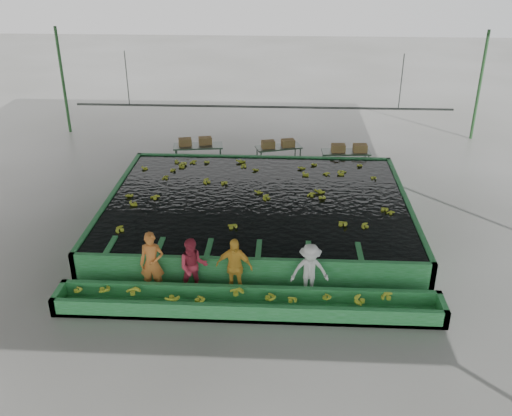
# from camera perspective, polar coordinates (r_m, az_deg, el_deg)

# --- Properties ---
(ground) EXTENTS (80.00, 80.00, 0.00)m
(ground) POSITION_cam_1_polar(r_m,az_deg,el_deg) (18.01, -0.08, -3.56)
(ground) COLOR gray
(ground) RESTS_ON ground
(shed_roof) EXTENTS (20.00, 22.00, 0.04)m
(shed_roof) POSITION_cam_1_polar(r_m,az_deg,el_deg) (16.15, -0.10, 12.09)
(shed_roof) COLOR gray
(shed_roof) RESTS_ON shed_posts
(shed_posts) EXTENTS (20.00, 22.00, 5.00)m
(shed_posts) POSITION_cam_1_polar(r_m,az_deg,el_deg) (16.92, -0.09, 3.84)
(shed_posts) COLOR #2D5F2F
(shed_posts) RESTS_ON ground
(flotation_tank) EXTENTS (10.00, 8.00, 0.90)m
(flotation_tank) POSITION_cam_1_polar(r_m,az_deg,el_deg) (19.12, 0.16, -0.18)
(flotation_tank) COLOR #2E8945
(flotation_tank) RESTS_ON ground
(tank_water) EXTENTS (9.70, 7.70, 0.00)m
(tank_water) POSITION_cam_1_polar(r_m,az_deg,el_deg) (18.95, 0.16, 0.91)
(tank_water) COLOR black
(tank_water) RESTS_ON flotation_tank
(sorting_trough) EXTENTS (10.00, 1.00, 0.50)m
(sorting_trough) POSITION_cam_1_polar(r_m,az_deg,el_deg) (14.84, -0.85, -9.55)
(sorting_trough) COLOR #2E8945
(sorting_trough) RESTS_ON ground
(cableway_rail) EXTENTS (0.08, 0.08, 14.00)m
(cableway_rail) POSITION_cam_1_polar(r_m,az_deg,el_deg) (21.49, 0.65, 10.08)
(cableway_rail) COLOR #59605B
(cableway_rail) RESTS_ON shed_roof
(rail_hanger_left) EXTENTS (0.04, 0.04, 2.00)m
(rail_hanger_left) POSITION_cam_1_polar(r_m,az_deg,el_deg) (22.01, -12.78, 12.53)
(rail_hanger_left) COLOR #59605B
(rail_hanger_left) RESTS_ON shed_roof
(rail_hanger_right) EXTENTS (0.04, 0.04, 2.00)m
(rail_hanger_right) POSITION_cam_1_polar(r_m,az_deg,el_deg) (21.62, 14.33, 12.13)
(rail_hanger_right) COLOR #59605B
(rail_hanger_right) RESTS_ON shed_roof
(worker_a) EXTENTS (0.67, 0.45, 1.79)m
(worker_a) POSITION_cam_1_polar(r_m,az_deg,el_deg) (15.51, -10.36, -5.45)
(worker_a) COLOR orange
(worker_a) RESTS_ON ground
(worker_b) EXTENTS (0.90, 0.77, 1.63)m
(worker_b) POSITION_cam_1_polar(r_m,az_deg,el_deg) (15.35, -6.31, -5.87)
(worker_b) COLOR #B82F43
(worker_b) RESTS_ON ground
(worker_c) EXTENTS (1.04, 0.55, 1.69)m
(worker_c) POSITION_cam_1_polar(r_m,az_deg,el_deg) (15.20, -2.19, -5.91)
(worker_c) COLOR yellow
(worker_c) RESTS_ON ground
(worker_d) EXTENTS (1.07, 0.68, 1.57)m
(worker_d) POSITION_cam_1_polar(r_m,az_deg,el_deg) (15.20, 5.39, -6.30)
(worker_d) COLOR silver
(worker_d) RESTS_ON ground
(packing_table_left) EXTENTS (2.12, 1.09, 0.92)m
(packing_table_left) POSITION_cam_1_polar(r_m,az_deg,el_deg) (23.93, -5.77, 5.22)
(packing_table_left) COLOR #59605B
(packing_table_left) RESTS_ON ground
(packing_table_mid) EXTENTS (2.01, 1.28, 0.85)m
(packing_table_mid) POSITION_cam_1_polar(r_m,az_deg,el_deg) (23.89, 2.26, 5.21)
(packing_table_mid) COLOR #59605B
(packing_table_mid) RESTS_ON ground
(packing_table_right) EXTENTS (1.97, 0.88, 0.88)m
(packing_table_right) POSITION_cam_1_polar(r_m,az_deg,el_deg) (23.54, 8.91, 4.62)
(packing_table_right) COLOR #59605B
(packing_table_right) RESTS_ON ground
(box_stack_left) EXTENTS (1.41, 0.69, 0.29)m
(box_stack_left) POSITION_cam_1_polar(r_m,az_deg,el_deg) (23.85, -6.09, 6.32)
(box_stack_left) COLOR olive
(box_stack_left) RESTS_ON packing_table_left
(box_stack_mid) EXTENTS (1.42, 0.71, 0.29)m
(box_stack_mid) POSITION_cam_1_polar(r_m,az_deg,el_deg) (23.69, 2.22, 6.12)
(box_stack_mid) COLOR olive
(box_stack_mid) RESTS_ON packing_table_mid
(box_stack_right) EXTENTS (1.44, 0.46, 0.31)m
(box_stack_right) POSITION_cam_1_polar(r_m,az_deg,el_deg) (23.37, 9.28, 5.59)
(box_stack_right) COLOR olive
(box_stack_right) RESTS_ON packing_table_right
(floating_bananas) EXTENTS (8.39, 5.72, 0.11)m
(floating_bananas) POSITION_cam_1_polar(r_m,az_deg,el_deg) (19.68, 0.28, 1.89)
(floating_bananas) COLOR #B0C029
(floating_bananas) RESTS_ON tank_water
(trough_bananas) EXTENTS (8.55, 0.57, 0.11)m
(trough_bananas) POSITION_cam_1_polar(r_m,az_deg,el_deg) (14.75, -0.85, -9.08)
(trough_bananas) COLOR #B0C029
(trough_bananas) RESTS_ON sorting_trough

